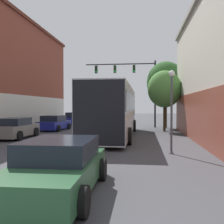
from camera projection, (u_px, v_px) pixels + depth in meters
lane_center_line at (77, 140)px, 16.94m from camera, size 0.14×42.04×0.01m
bus at (114, 109)px, 18.90m from camera, size 2.98×12.84×3.55m
hatchback_foreground at (57, 168)px, 6.60m from camera, size 2.16×4.29×1.34m
parked_car_left_near at (15, 128)px, 17.92m from camera, size 2.04×4.10×1.40m
parked_car_left_far at (74, 119)px, 30.86m from camera, size 2.15×4.32×1.48m
parked_car_left_distant at (54, 123)px, 23.92m from camera, size 2.31×4.14×1.36m
traffic_signal_gantry at (132, 78)px, 27.38m from camera, size 7.39×0.36×6.93m
street_lamp at (172, 108)px, 12.02m from camera, size 0.29×0.29×3.84m
street_tree_near at (165, 89)px, 22.86m from camera, size 2.94×2.65×5.32m
street_tree_far at (166, 83)px, 26.66m from camera, size 3.89×3.50×6.76m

